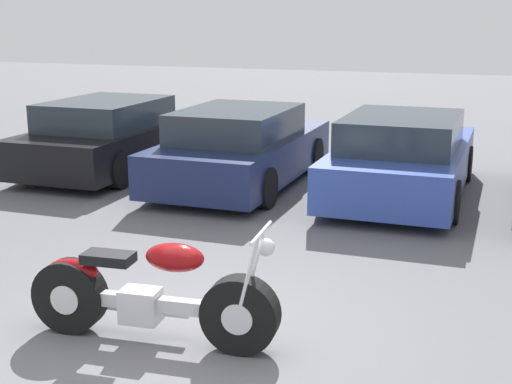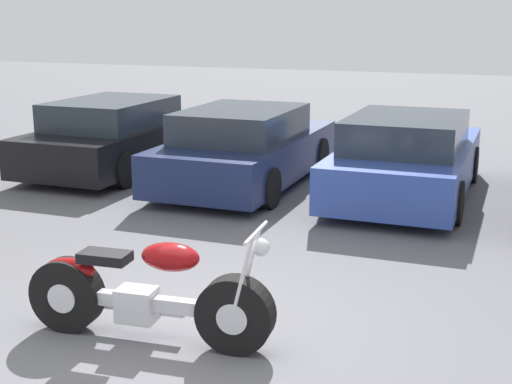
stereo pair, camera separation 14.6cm
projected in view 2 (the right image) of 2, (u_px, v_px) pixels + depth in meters
The scene contains 5 objects.
ground_plane at pixel (180, 340), 6.27m from camera, with size 60.00×60.00×0.00m, color slate.
motorcycle at pixel (145, 295), 6.18m from camera, with size 2.27×0.62×1.09m.
parked_car_black at pixel (119, 136), 13.04m from camera, with size 1.94×4.36×1.30m.
parked_car_navy at pixel (246, 148), 11.84m from camera, with size 1.94×4.36×1.30m.
parked_car_blue at pixel (407, 158), 11.02m from camera, with size 1.94×4.36×1.30m.
Camera 2 is at (2.68, -5.14, 2.79)m, focal length 50.00 mm.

